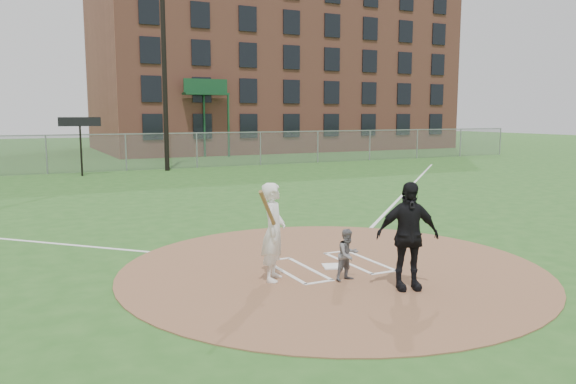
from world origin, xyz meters
name	(u,v)px	position (x,y,z in m)	size (l,w,h in m)	color
ground	(332,269)	(0.00, 0.00, 0.00)	(140.00, 140.00, 0.00)	#28581E
dirt_circle	(332,268)	(0.00, 0.00, 0.01)	(8.40, 8.40, 0.02)	#8D6042
home_plate	(333,266)	(0.05, 0.03, 0.03)	(0.41, 0.41, 0.03)	white
foul_line_first	(408,189)	(9.00, 9.00, 0.01)	(0.10, 24.00, 0.01)	white
catcher	(348,255)	(-0.18, -0.85, 0.50)	(0.47, 0.36, 0.96)	slate
umpire	(408,236)	(0.47, -1.74, 0.97)	(1.11, 0.46, 1.90)	black
batters_boxes	(328,266)	(0.00, 0.15, 0.03)	(2.08, 1.88, 0.01)	white
batter_at_plate	(274,232)	(-1.40, -0.23, 0.93)	(0.92, 1.02, 1.81)	white
outfield_fence	(126,152)	(0.00, 22.00, 1.02)	(56.08, 0.08, 2.03)	slate
brick_warehouse	(271,65)	(16.00, 37.96, 7.50)	(30.00, 17.17, 15.00)	#A55947
light_pole	(164,47)	(2.00, 21.00, 6.61)	(1.20, 0.30, 12.22)	black
scoreboard_sign	(80,128)	(-2.50, 20.20, 2.39)	(2.00, 0.10, 2.93)	black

